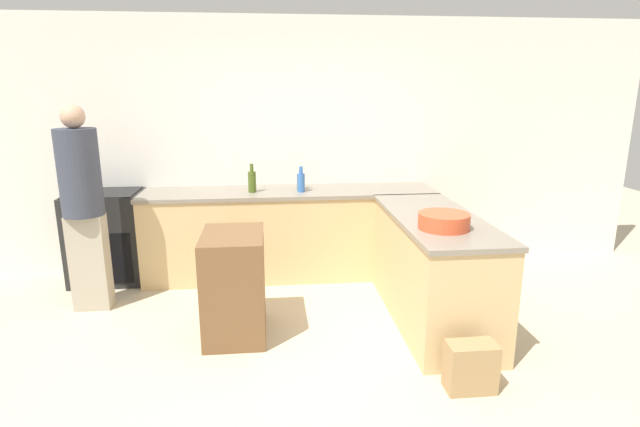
{
  "coord_description": "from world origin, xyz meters",
  "views": [
    {
      "loc": [
        -0.21,
        -3.27,
        1.97
      ],
      "look_at": [
        0.2,
        0.64,
        0.98
      ],
      "focal_mm": 28.0,
      "sensor_mm": 36.0,
      "label": 1
    }
  ],
  "objects_px": {
    "mixing_bowl": "(444,221)",
    "person_by_range": "(83,202)",
    "island_table": "(234,285)",
    "water_bottle_blue": "(301,182)",
    "paper_bag": "(471,367)",
    "range_oven": "(108,237)",
    "olive_oil_bottle": "(252,181)",
    "wine_bottle_dark": "(301,181)"
  },
  "relations": [
    {
      "from": "mixing_bowl",
      "to": "person_by_range",
      "type": "bearing_deg",
      "value": 162.71
    },
    {
      "from": "island_table",
      "to": "water_bottle_blue",
      "type": "height_order",
      "value": "water_bottle_blue"
    },
    {
      "from": "water_bottle_blue",
      "to": "paper_bag",
      "type": "distance_m",
      "value": 2.53
    },
    {
      "from": "paper_bag",
      "to": "person_by_range",
      "type": "bearing_deg",
      "value": 151.31
    },
    {
      "from": "range_oven",
      "to": "person_by_range",
      "type": "height_order",
      "value": "person_by_range"
    },
    {
      "from": "olive_oil_bottle",
      "to": "water_bottle_blue",
      "type": "height_order",
      "value": "olive_oil_bottle"
    },
    {
      "from": "olive_oil_bottle",
      "to": "wine_bottle_dark",
      "type": "xyz_separation_m",
      "value": [
        0.5,
        0.09,
        -0.03
      ]
    },
    {
      "from": "water_bottle_blue",
      "to": "mixing_bowl",
      "type": "bearing_deg",
      "value": -56.4
    },
    {
      "from": "mixing_bowl",
      "to": "person_by_range",
      "type": "relative_size",
      "value": 0.21
    },
    {
      "from": "water_bottle_blue",
      "to": "paper_bag",
      "type": "xyz_separation_m",
      "value": [
        0.98,
        -2.17,
        -0.86
      ]
    },
    {
      "from": "island_table",
      "to": "olive_oil_bottle",
      "type": "height_order",
      "value": "olive_oil_bottle"
    },
    {
      "from": "mixing_bowl",
      "to": "range_oven",
      "type": "bearing_deg",
      "value": 151.6
    },
    {
      "from": "wine_bottle_dark",
      "to": "person_by_range",
      "type": "bearing_deg",
      "value": -160.39
    },
    {
      "from": "wine_bottle_dark",
      "to": "paper_bag",
      "type": "relative_size",
      "value": 0.65
    },
    {
      "from": "island_table",
      "to": "paper_bag",
      "type": "height_order",
      "value": "island_table"
    },
    {
      "from": "wine_bottle_dark",
      "to": "paper_bag",
      "type": "height_order",
      "value": "wine_bottle_dark"
    },
    {
      "from": "person_by_range",
      "to": "range_oven",
      "type": "bearing_deg",
      "value": 94.23
    },
    {
      "from": "olive_oil_bottle",
      "to": "water_bottle_blue",
      "type": "relative_size",
      "value": 1.11
    },
    {
      "from": "person_by_range",
      "to": "mixing_bowl",
      "type": "bearing_deg",
      "value": -17.29
    },
    {
      "from": "paper_bag",
      "to": "water_bottle_blue",
      "type": "bearing_deg",
      "value": 114.23
    },
    {
      "from": "range_oven",
      "to": "water_bottle_blue",
      "type": "xyz_separation_m",
      "value": [
        2.0,
        -0.13,
        0.57
      ]
    },
    {
      "from": "olive_oil_bottle",
      "to": "person_by_range",
      "type": "xyz_separation_m",
      "value": [
        -1.45,
        -0.6,
        -0.05
      ]
    },
    {
      "from": "range_oven",
      "to": "person_by_range",
      "type": "distance_m",
      "value": 0.88
    },
    {
      "from": "water_bottle_blue",
      "to": "olive_oil_bottle",
      "type": "bearing_deg",
      "value": 175.99
    },
    {
      "from": "olive_oil_bottle",
      "to": "wine_bottle_dark",
      "type": "bearing_deg",
      "value": 10.54
    },
    {
      "from": "olive_oil_bottle",
      "to": "wine_bottle_dark",
      "type": "relative_size",
      "value": 1.34
    },
    {
      "from": "island_table",
      "to": "olive_oil_bottle",
      "type": "relative_size",
      "value": 2.92
    },
    {
      "from": "paper_bag",
      "to": "olive_oil_bottle",
      "type": "bearing_deg",
      "value": 123.76
    },
    {
      "from": "mixing_bowl",
      "to": "paper_bag",
      "type": "relative_size",
      "value": 1.15
    },
    {
      "from": "mixing_bowl",
      "to": "wine_bottle_dark",
      "type": "relative_size",
      "value": 1.77
    },
    {
      "from": "range_oven",
      "to": "water_bottle_blue",
      "type": "relative_size",
      "value": 3.58
    },
    {
      "from": "island_table",
      "to": "person_by_range",
      "type": "bearing_deg",
      "value": 154.23
    },
    {
      "from": "island_table",
      "to": "water_bottle_blue",
      "type": "distance_m",
      "value": 1.49
    },
    {
      "from": "mixing_bowl",
      "to": "wine_bottle_dark",
      "type": "xyz_separation_m",
      "value": [
        -0.98,
        1.61,
        0.03
      ]
    },
    {
      "from": "mixing_bowl",
      "to": "island_table",
      "type": "bearing_deg",
      "value": 170.35
    },
    {
      "from": "range_oven",
      "to": "island_table",
      "type": "xyz_separation_m",
      "value": [
        1.38,
        -1.34,
        -0.04
      ]
    },
    {
      "from": "mixing_bowl",
      "to": "wine_bottle_dark",
      "type": "bearing_deg",
      "value": 121.29
    },
    {
      "from": "wine_bottle_dark",
      "to": "water_bottle_blue",
      "type": "bearing_deg",
      "value": -92.46
    },
    {
      "from": "island_table",
      "to": "olive_oil_bottle",
      "type": "xyz_separation_m",
      "value": [
        0.13,
        1.24,
        0.62
      ]
    },
    {
      "from": "range_oven",
      "to": "paper_bag",
      "type": "distance_m",
      "value": 3.78
    },
    {
      "from": "olive_oil_bottle",
      "to": "person_by_range",
      "type": "distance_m",
      "value": 1.58
    },
    {
      "from": "water_bottle_blue",
      "to": "wine_bottle_dark",
      "type": "bearing_deg",
      "value": 87.54
    }
  ]
}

